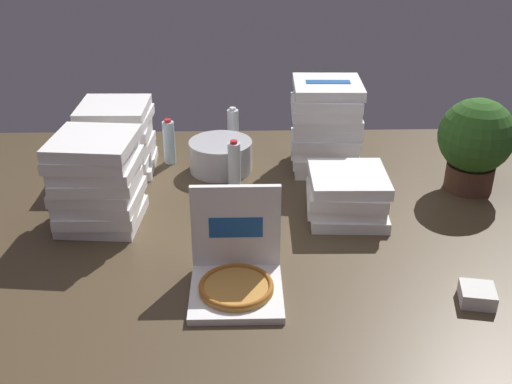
{
  "coord_description": "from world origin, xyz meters",
  "views": [
    {
      "loc": [
        -0.1,
        -2.35,
        1.4
      ],
      "look_at": [
        -0.04,
        0.1,
        0.14
      ],
      "focal_mm": 43.25,
      "sensor_mm": 36.0,
      "label": 1
    }
  ],
  "objects_px": {
    "water_bottle_2": "(234,165)",
    "potted_plant": "(475,141)",
    "open_pizza_box": "(236,270)",
    "ice_bucket": "(221,156)",
    "water_bottle_1": "(233,129)",
    "napkin_pile": "(477,295)",
    "pizza_stack_right_near": "(97,181)",
    "water_bottle_0": "(169,142)",
    "pizza_stack_center_far": "(347,195)",
    "pizza_stack_left_near": "(117,137)",
    "pizza_stack_center_near": "(326,126)"
  },
  "relations": [
    {
      "from": "pizza_stack_center_far",
      "to": "water_bottle_2",
      "type": "xyz_separation_m",
      "value": [
        -0.52,
        0.3,
        0.02
      ]
    },
    {
      "from": "water_bottle_2",
      "to": "ice_bucket",
      "type": "bearing_deg",
      "value": 109.83
    },
    {
      "from": "open_pizza_box",
      "to": "pizza_stack_center_far",
      "type": "relative_size",
      "value": 0.97
    },
    {
      "from": "water_bottle_0",
      "to": "water_bottle_1",
      "type": "bearing_deg",
      "value": 27.6
    },
    {
      "from": "water_bottle_1",
      "to": "pizza_stack_left_near",
      "type": "bearing_deg",
      "value": -157.1
    },
    {
      "from": "pizza_stack_center_near",
      "to": "pizza_stack_right_near",
      "type": "distance_m",
      "value": 1.22
    },
    {
      "from": "ice_bucket",
      "to": "water_bottle_2",
      "type": "bearing_deg",
      "value": -70.17
    },
    {
      "from": "water_bottle_0",
      "to": "potted_plant",
      "type": "distance_m",
      "value": 1.57
    },
    {
      "from": "ice_bucket",
      "to": "water_bottle_0",
      "type": "xyz_separation_m",
      "value": [
        -0.28,
        0.1,
        0.04
      ]
    },
    {
      "from": "pizza_stack_center_near",
      "to": "water_bottle_2",
      "type": "bearing_deg",
      "value": -154.56
    },
    {
      "from": "open_pizza_box",
      "to": "potted_plant",
      "type": "relative_size",
      "value": 0.8
    },
    {
      "from": "water_bottle_2",
      "to": "potted_plant",
      "type": "height_order",
      "value": "potted_plant"
    },
    {
      "from": "open_pizza_box",
      "to": "pizza_stack_left_near",
      "type": "relative_size",
      "value": 1.0
    },
    {
      "from": "ice_bucket",
      "to": "potted_plant",
      "type": "distance_m",
      "value": 1.28
    },
    {
      "from": "open_pizza_box",
      "to": "napkin_pile",
      "type": "height_order",
      "value": "open_pizza_box"
    },
    {
      "from": "water_bottle_1",
      "to": "potted_plant",
      "type": "distance_m",
      "value": 1.3
    },
    {
      "from": "pizza_stack_center_near",
      "to": "potted_plant",
      "type": "xyz_separation_m",
      "value": [
        0.69,
        -0.28,
        0.02
      ]
    },
    {
      "from": "pizza_stack_right_near",
      "to": "water_bottle_0",
      "type": "xyz_separation_m",
      "value": [
        0.24,
        0.65,
        -0.09
      ]
    },
    {
      "from": "pizza_stack_left_near",
      "to": "pizza_stack_right_near",
      "type": "height_order",
      "value": "pizza_stack_right_near"
    },
    {
      "from": "napkin_pile",
      "to": "water_bottle_2",
      "type": "bearing_deg",
      "value": 132.85
    },
    {
      "from": "pizza_stack_right_near",
      "to": "water_bottle_1",
      "type": "height_order",
      "value": "pizza_stack_right_near"
    },
    {
      "from": "potted_plant",
      "to": "pizza_stack_right_near",
      "type": "bearing_deg",
      "value": -170.46
    },
    {
      "from": "pizza_stack_right_near",
      "to": "water_bottle_0",
      "type": "bearing_deg",
      "value": 69.42
    },
    {
      "from": "open_pizza_box",
      "to": "pizza_stack_center_far",
      "type": "xyz_separation_m",
      "value": [
        0.5,
        0.56,
        0.02
      ]
    },
    {
      "from": "ice_bucket",
      "to": "potted_plant",
      "type": "bearing_deg",
      "value": -11.47
    },
    {
      "from": "pizza_stack_center_far",
      "to": "water_bottle_0",
      "type": "xyz_separation_m",
      "value": [
        -0.87,
        0.6,
        0.02
      ]
    },
    {
      "from": "potted_plant",
      "to": "ice_bucket",
      "type": "bearing_deg",
      "value": 168.53
    },
    {
      "from": "pizza_stack_center_near",
      "to": "potted_plant",
      "type": "height_order",
      "value": "pizza_stack_center_near"
    },
    {
      "from": "open_pizza_box",
      "to": "ice_bucket",
      "type": "xyz_separation_m",
      "value": [
        -0.09,
        1.06,
        0.0
      ]
    },
    {
      "from": "pizza_stack_left_near",
      "to": "pizza_stack_right_near",
      "type": "distance_m",
      "value": 0.57
    },
    {
      "from": "pizza_stack_right_near",
      "to": "water_bottle_2",
      "type": "height_order",
      "value": "pizza_stack_right_near"
    },
    {
      "from": "water_bottle_0",
      "to": "water_bottle_2",
      "type": "bearing_deg",
      "value": -40.49
    },
    {
      "from": "pizza_stack_center_far",
      "to": "water_bottle_0",
      "type": "relative_size",
      "value": 1.54
    },
    {
      "from": "water_bottle_2",
      "to": "napkin_pile",
      "type": "relative_size",
      "value": 2.02
    },
    {
      "from": "water_bottle_2",
      "to": "napkin_pile",
      "type": "xyz_separation_m",
      "value": [
        0.9,
        -0.97,
        -0.09
      ]
    },
    {
      "from": "pizza_stack_center_near",
      "to": "water_bottle_2",
      "type": "xyz_separation_m",
      "value": [
        -0.48,
        -0.23,
        -0.11
      ]
    },
    {
      "from": "pizza_stack_center_far",
      "to": "napkin_pile",
      "type": "bearing_deg",
      "value": -60.12
    },
    {
      "from": "pizza_stack_left_near",
      "to": "water_bottle_1",
      "type": "bearing_deg",
      "value": 22.9
    },
    {
      "from": "pizza_stack_center_near",
      "to": "water_bottle_2",
      "type": "height_order",
      "value": "pizza_stack_center_near"
    },
    {
      "from": "pizza_stack_right_near",
      "to": "water_bottle_0",
      "type": "height_order",
      "value": "pizza_stack_right_near"
    },
    {
      "from": "water_bottle_0",
      "to": "water_bottle_2",
      "type": "relative_size",
      "value": 1.0
    },
    {
      "from": "pizza_stack_center_far",
      "to": "napkin_pile",
      "type": "distance_m",
      "value": 0.77
    },
    {
      "from": "pizza_stack_left_near",
      "to": "open_pizza_box",
      "type": "bearing_deg",
      "value": -59.96
    },
    {
      "from": "pizza_stack_left_near",
      "to": "water_bottle_0",
      "type": "height_order",
      "value": "pizza_stack_left_near"
    },
    {
      "from": "pizza_stack_left_near",
      "to": "potted_plant",
      "type": "height_order",
      "value": "potted_plant"
    },
    {
      "from": "ice_bucket",
      "to": "water_bottle_1",
      "type": "bearing_deg",
      "value": 77.23
    },
    {
      "from": "pizza_stack_center_near",
      "to": "napkin_pile",
      "type": "distance_m",
      "value": 1.28
    },
    {
      "from": "open_pizza_box",
      "to": "water_bottle_1",
      "type": "height_order",
      "value": "open_pizza_box"
    },
    {
      "from": "water_bottle_1",
      "to": "potted_plant",
      "type": "height_order",
      "value": "potted_plant"
    },
    {
      "from": "pizza_stack_left_near",
      "to": "napkin_pile",
      "type": "relative_size",
      "value": 3.0
    }
  ]
}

